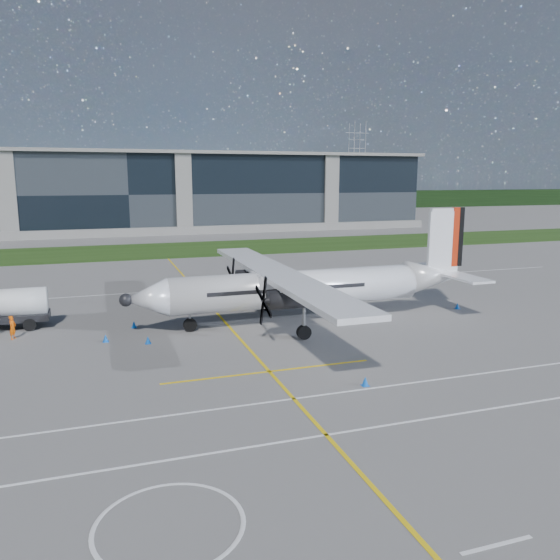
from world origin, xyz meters
TOP-DOWN VIEW (x-y plane):
  - ground at (0.00, 40.00)m, footprint 400.00×400.00m
  - grass_strip at (0.00, 48.00)m, footprint 400.00×18.00m
  - terminal_building at (0.00, 80.00)m, footprint 120.00×20.00m
  - tree_line at (0.00, 140.00)m, footprint 400.00×6.00m
  - pylon_east at (85.00, 150.00)m, footprint 9.00×4.60m
  - yellow_taxiway_centerline at (3.00, 10.00)m, footprint 0.20×70.00m
  - white_lane_line at (0.00, -14.00)m, footprint 90.00×0.15m
  - turboprop_aircraft at (9.01, 3.43)m, footprint 26.60×27.59m
  - ground_crew_person at (-11.37, 5.38)m, footprint 0.78×0.89m
  - safety_cone_fwd at (-5.53, 2.73)m, footprint 0.36×0.36m
  - safety_cone_portwing at (7.09, -9.56)m, footprint 0.36×0.36m
  - safety_cone_nose_stbd at (-3.53, 5.67)m, footprint 0.36×0.36m
  - safety_cone_nose_port at (-2.92, 1.45)m, footprint 0.36×0.36m
  - safety_cone_tail at (22.06, 3.21)m, footprint 0.36×0.36m

SIDE VIEW (x-z plane):
  - ground at x=0.00m, z-range 0.00..0.00m
  - yellow_taxiway_centerline at x=3.00m, z-range 0.00..0.01m
  - white_lane_line at x=0.00m, z-range 0.00..0.01m
  - grass_strip at x=0.00m, z-range 0.00..0.04m
  - safety_cone_fwd at x=-5.53m, z-range 0.00..0.50m
  - safety_cone_portwing at x=7.09m, z-range 0.00..0.50m
  - safety_cone_nose_stbd at x=-3.53m, z-range 0.00..0.50m
  - safety_cone_nose_port at x=-2.92m, z-range 0.00..0.50m
  - safety_cone_tail at x=22.06m, z-range 0.00..0.50m
  - ground_crew_person at x=-11.37m, z-range 0.00..1.83m
  - tree_line at x=0.00m, z-range 0.00..6.00m
  - turboprop_aircraft at x=9.01m, z-range 0.00..8.28m
  - terminal_building at x=0.00m, z-range 0.00..15.00m
  - pylon_east at x=85.00m, z-range 0.00..30.00m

